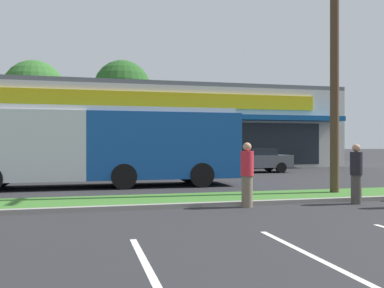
# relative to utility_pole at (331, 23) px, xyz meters

# --- Properties ---
(grass_median) EXTENTS (56.00, 2.20, 0.12)m
(grass_median) POSITION_rel_utility_pole_xyz_m (-5.25, -0.15, -5.83)
(grass_median) COLOR #386B28
(grass_median) RESTS_ON ground_plane
(curb_lip) EXTENTS (56.00, 0.24, 0.12)m
(curb_lip) POSITION_rel_utility_pole_xyz_m (-5.25, -1.37, -5.83)
(curb_lip) COLOR gray
(curb_lip) RESTS_ON ground_plane
(parking_stripe_0) EXTENTS (0.12, 4.80, 0.01)m
(parking_stripe_0) POSITION_rel_utility_pole_xyz_m (-7.31, -7.41, -5.89)
(parking_stripe_0) COLOR silver
(parking_stripe_0) RESTS_ON ground_plane
(parking_stripe_1) EXTENTS (0.12, 4.80, 0.01)m
(parking_stripe_1) POSITION_rel_utility_pole_xyz_m (-4.68, -7.37, -5.89)
(parking_stripe_1) COLOR silver
(parking_stripe_1) RESTS_ON ground_plane
(storefront_building) EXTENTS (27.94, 12.99, 6.12)m
(storefront_building) POSITION_rel_utility_pole_xyz_m (-2.75, 21.68, -2.83)
(storefront_building) COLOR beige
(storefront_building) RESTS_ON ground_plane
(tree_mid_left) EXTENTS (5.87, 5.87, 9.76)m
(tree_mid_left) POSITION_rel_utility_pole_xyz_m (-12.81, 30.53, 0.91)
(tree_mid_left) COLOR #473323
(tree_mid_left) RESTS_ON ground_plane
(tree_mid) EXTENTS (5.99, 5.99, 10.54)m
(tree_mid) POSITION_rel_utility_pole_xyz_m (-4.25, 32.53, 1.63)
(tree_mid) COLOR #473323
(tree_mid) RESTS_ON ground_plane
(utility_pole) EXTENTS (3.02, 2.40, 11.07)m
(utility_pole) POSITION_rel_utility_pole_xyz_m (0.00, 0.00, 0.00)
(utility_pole) COLOR #4C3826
(utility_pole) RESTS_ON ground_plane
(city_bus) EXTENTS (11.47, 2.69, 3.25)m
(city_bus) POSITION_rel_utility_pole_xyz_m (-7.54, 4.96, -4.13)
(city_bus) COLOR #144793
(city_bus) RESTS_ON ground_plane
(car_3) EXTENTS (4.38, 2.01, 1.48)m
(car_3) POSITION_rel_utility_pole_xyz_m (2.04, 11.60, -5.12)
(car_3) COLOR #515459
(car_3) RESTS_ON ground_plane
(pedestrian_near_bench) EXTENTS (0.36, 0.36, 1.77)m
(pedestrian_near_bench) POSITION_rel_utility_pole_xyz_m (-0.37, -1.92, -5.00)
(pedestrian_near_bench) COLOR #47423D
(pedestrian_near_bench) RESTS_ON ground_plane
(pedestrian_far) EXTENTS (0.37, 0.37, 1.82)m
(pedestrian_far) POSITION_rel_utility_pole_xyz_m (-3.74, -1.74, -4.98)
(pedestrian_far) COLOR #726651
(pedestrian_far) RESTS_ON ground_plane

